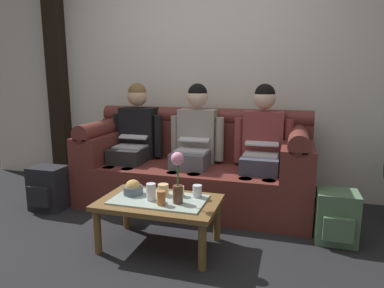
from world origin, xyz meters
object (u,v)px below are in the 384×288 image
Objects in this scene: cup_far_center at (151,192)px; person_right at (262,144)px; backpack_right at (336,217)px; cup_near_right at (164,190)px; cup_near_left at (180,191)px; flower_vase at (178,175)px; snack_bowl at (133,189)px; person_left at (135,137)px; cup_far_left at (197,191)px; coffee_table at (159,206)px; cup_far_right at (161,198)px; backpack_left at (48,188)px; couch at (195,168)px; person_middle at (195,140)px.

person_right is at bearing 54.98° from cup_far_center.
cup_near_right is at bearing -163.72° from backpack_right.
backpack_right is at bearing 17.26° from cup_near_left.
flower_vase reaches higher than snack_bowl.
cup_far_left is at bearing -42.35° from person_left.
cup_near_right reaches higher than cup_near_left.
cup_far_center reaches higher than coffee_table.
cup_far_center reaches higher than cup_near_right.
backpack_right is (1.14, 0.51, -0.39)m from flower_vase.
cup_near_right is 0.68× the size of cup_far_center.
snack_bowl is (-0.39, 0.08, -0.17)m from flower_vase.
person_left is 1.13m from cup_near_right.
person_right reaches higher than cup_far_left.
snack_bowl is at bearing 170.85° from coffee_table.
cup_far_right is 1.50m from backpack_left.
person_right is 8.06× the size of snack_bowl.
couch is 0.89m from cup_near_right.
snack_bowl reaches higher than cup_near_right.
couch is 0.88m from cup_near_left.
person_right is at bearing 0.00° from person_middle.
cup_far_center is at bearing -179.86° from flower_vase.
flower_vase is 4.91× the size of cup_near_left.
backpack_right is at bearing 1.55° from backpack_left.
person_left is at bearing 180.00° from person_right.
coffee_table is 0.31m from cup_far_left.
flower_vase reaches higher than coffee_table.
person_left and person_middle have the same top height.
backpack_right is at bearing 15.73° from snack_bowl.
person_left reaches higher than cup_far_right.
person_right is at bearing 16.01° from backpack_left.
backpack_right is at bearing 19.81° from coffee_table.
snack_bowl is at bearing 168.74° from flower_vase.
person_left reaches higher than backpack_left.
cup_far_right reaches higher than coffee_table.
cup_far_center is at bearing -58.51° from person_left.
person_right is at bearing 53.12° from cup_near_right.
cup_far_center reaches higher than cup_far_left.
person_left reaches higher than cup_near_left.
couch is 1.85× the size of person_middle.
snack_bowl is (0.43, -0.93, -0.23)m from person_left.
backpack_left is (-1.33, -0.58, -0.16)m from couch.
backpack_right is at bearing -14.33° from person_left.
snack_bowl is at bearing -169.97° from cup_far_left.
person_middle is 1.47m from backpack_right.
person_left is at bearing 123.95° from cup_far_right.
person_right is 1.22m from coffee_table.
cup_near_right is (0.00, 0.09, 0.10)m from coffee_table.
couch is 0.29m from person_middle.
cup_near_left is (0.13, 0.10, 0.10)m from coffee_table.
backpack_right reaches higher than coffee_table.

